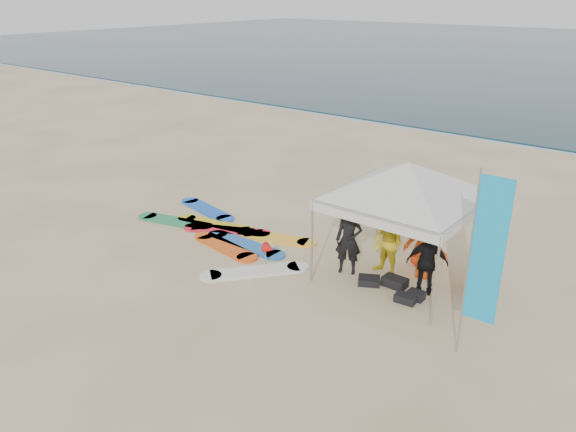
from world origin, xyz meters
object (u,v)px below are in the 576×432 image
(person_seated, at_px, (474,275))
(canopy_tent, at_px, (409,163))
(person_orange_a, at_px, (425,244))
(marker_pennant, at_px, (269,249))
(feather_flag, at_px, (486,254))
(person_orange_b, at_px, (425,235))
(person_black_a, at_px, (349,240))
(person_yellow, at_px, (388,244))
(surfboard_spread, at_px, (227,235))
(person_black_b, at_px, (427,263))

(person_seated, relative_size, canopy_tent, 0.19)
(person_orange_a, bearing_deg, marker_pennant, 25.78)
(person_orange_a, distance_m, feather_flag, 3.46)
(canopy_tent, bearing_deg, feather_flag, -38.77)
(person_orange_b, bearing_deg, canopy_tent, 54.45)
(person_black_a, height_order, person_orange_a, person_black_a)
(person_yellow, relative_size, marker_pennant, 2.55)
(person_black_a, height_order, marker_pennant, person_black_a)
(person_yellow, xyz_separation_m, person_orange_b, (0.47, 1.02, 0.01))
(surfboard_spread, bearing_deg, person_orange_b, 19.17)
(feather_flag, distance_m, marker_pennant, 5.65)
(person_black_b, relative_size, canopy_tent, 0.36)
(person_orange_a, xyz_separation_m, surfboard_spread, (-5.38, -1.21, -0.82))
(person_black_b, bearing_deg, person_yellow, -35.74)
(person_orange_b, height_order, person_seated, person_orange_b)
(person_orange_a, relative_size, canopy_tent, 0.39)
(person_orange_a, xyz_separation_m, feather_flag, (2.14, -2.39, 1.31))
(marker_pennant, xyz_separation_m, surfboard_spread, (-2.14, 0.68, -0.46))
(person_black_a, xyz_separation_m, marker_pennant, (-1.69, -0.97, -0.37))
(person_yellow, height_order, person_black_b, person_yellow)
(person_orange_a, bearing_deg, person_yellow, 27.03)
(person_black_a, relative_size, person_black_b, 1.10)
(person_yellow, relative_size, person_orange_a, 0.95)
(person_orange_a, height_order, marker_pennant, person_orange_a)
(marker_pennant, bearing_deg, person_black_b, 17.89)
(person_orange_b, distance_m, person_seated, 1.62)
(person_black_b, height_order, canopy_tent, canopy_tent)
(person_black_a, bearing_deg, surfboard_spread, 160.16)
(person_orange_a, xyz_separation_m, person_black_b, (0.40, -0.72, -0.07))
(feather_flag, bearing_deg, surfboard_spread, 171.11)
(person_seated, bearing_deg, person_orange_b, 70.85)
(person_seated, height_order, feather_flag, feather_flag)
(person_black_b, height_order, surfboard_spread, person_black_b)
(person_orange_a, relative_size, person_seated, 2.05)
(person_black_a, distance_m, marker_pennant, 1.98)
(person_orange_a, relative_size, person_black_b, 1.09)
(person_seated, bearing_deg, feather_flag, -158.48)
(person_black_b, bearing_deg, surfboard_spread, -17.87)
(person_orange_a, bearing_deg, feather_flag, 127.39)
(surfboard_spread, bearing_deg, marker_pennant, -17.57)
(person_seated, distance_m, surfboard_spread, 6.71)
(person_orange_b, relative_size, surfboard_spread, 0.28)
(person_black_b, bearing_deg, person_orange_b, -85.15)
(person_orange_a, relative_size, marker_pennant, 2.67)
(person_orange_a, height_order, feather_flag, feather_flag)
(person_black_b, relative_size, person_orange_b, 0.95)
(person_black_a, bearing_deg, marker_pennant, -174.33)
(person_seated, bearing_deg, person_black_a, 109.67)
(person_orange_a, height_order, person_seated, person_orange_a)
(person_yellow, distance_m, surfboard_spread, 4.76)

